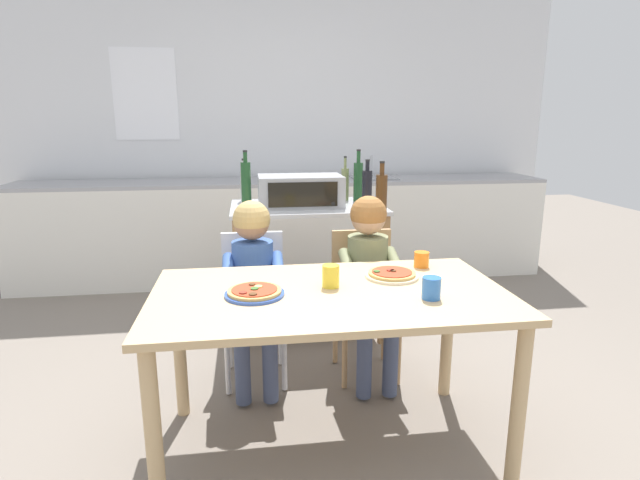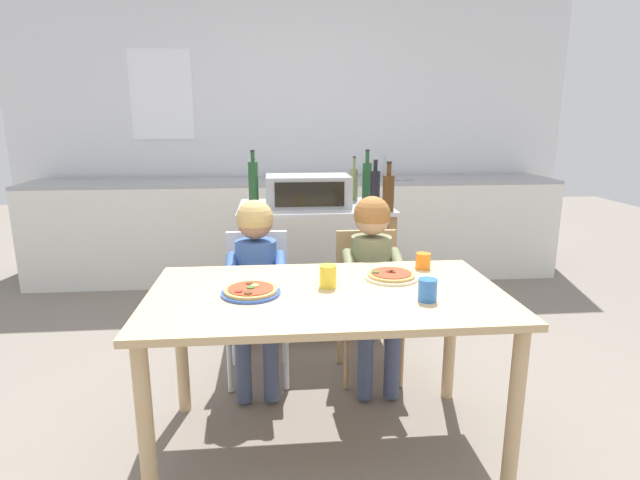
{
  "view_description": "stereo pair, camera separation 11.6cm",
  "coord_description": "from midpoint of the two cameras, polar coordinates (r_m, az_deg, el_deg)",
  "views": [
    {
      "loc": [
        -0.33,
        -1.99,
        1.44
      ],
      "look_at": [
        0.0,
        0.3,
        0.89
      ],
      "focal_mm": 28.51,
      "sensor_mm": 36.0,
      "label": 1
    },
    {
      "loc": [
        -0.21,
        -2.0,
        1.44
      ],
      "look_at": [
        0.0,
        0.3,
        0.89
      ],
      "focal_mm": 28.51,
      "sensor_mm": 36.0,
      "label": 2
    }
  ],
  "objects": [
    {
      "name": "bottle_brown_beer",
      "position": [
        3.36,
        4.31,
        5.96
      ],
      "size": [
        0.07,
        0.07,
        0.3
      ],
      "color": "black",
      "rests_on": "kitchen_island_cart"
    },
    {
      "name": "bottle_slim_sauce",
      "position": [
        3.53,
        3.36,
        6.67
      ],
      "size": [
        0.06,
        0.06,
        0.36
      ],
      "color": "#1E4723",
      "rests_on": "kitchen_island_cart"
    },
    {
      "name": "drinking_cup_orange",
      "position": [
        2.51,
        10.02,
        -2.17
      ],
      "size": [
        0.07,
        0.07,
        0.08
      ],
      "primitive_type": "cylinder",
      "color": "orange",
      "rests_on": "dining_table"
    },
    {
      "name": "back_wall_tiled",
      "position": [
        4.99,
        -5.19,
        12.41
      ],
      "size": [
        5.25,
        0.13,
        2.7
      ],
      "color": "silver",
      "rests_on": "ground"
    },
    {
      "name": "dining_chair_left",
      "position": [
        2.88,
        -8.59,
        -6.16
      ],
      "size": [
        0.36,
        0.36,
        0.81
      ],
      "color": "silver",
      "rests_on": "ground"
    },
    {
      "name": "pizza_plate_cream",
      "position": [
        2.33,
        6.65,
        -3.88
      ],
      "size": [
        0.24,
        0.24,
        0.03
      ],
      "color": "beige",
      "rests_on": "dining_table"
    },
    {
      "name": "dining_chair_right",
      "position": [
        2.91,
        3.83,
        -5.81
      ],
      "size": [
        0.36,
        0.36,
        0.81
      ],
      "color": "tan",
      "rests_on": "ground"
    },
    {
      "name": "dining_table",
      "position": [
        2.17,
        -0.42,
        -8.13
      ],
      "size": [
        1.49,
        0.84,
        0.74
      ],
      "color": "tan",
      "rests_on": "ground"
    },
    {
      "name": "ground_plane",
      "position": [
        3.49,
        -3.02,
        -10.91
      ],
      "size": [
        11.7,
        11.7,
        0.0
      ],
      "primitive_type": "plane",
      "color": "slate"
    },
    {
      "name": "bottle_dark_olive_oil",
      "position": [
        3.17,
        5.87,
        5.45
      ],
      "size": [
        0.07,
        0.07,
        0.31
      ],
      "color": "#4C2D14",
      "rests_on": "kitchen_island_cart"
    },
    {
      "name": "child_in_blue_striped_shirt",
      "position": [
        2.71,
        -8.74,
        -3.42
      ],
      "size": [
        0.32,
        0.42,
        1.0
      ],
      "color": "#424C6B",
      "rests_on": "ground"
    },
    {
      "name": "drinking_cup_blue",
      "position": [
        2.07,
        10.82,
        -5.34
      ],
      "size": [
        0.08,
        0.08,
        0.09
      ],
      "primitive_type": "cylinder",
      "color": "blue",
      "rests_on": "dining_table"
    },
    {
      "name": "child_in_olive_shirt",
      "position": [
        2.74,
        4.4,
        -2.9
      ],
      "size": [
        0.32,
        0.42,
        1.02
      ],
      "color": "#424C6B",
      "rests_on": "ground"
    },
    {
      "name": "toaster_oven",
      "position": [
        3.32,
        -3.23,
        5.51
      ],
      "size": [
        0.54,
        0.33,
        0.2
      ],
      "color": "#999BA0",
      "rests_on": "kitchen_island_cart"
    },
    {
      "name": "bottle_clear_vinegar",
      "position": [
        3.22,
        -9.33,
        6.11
      ],
      "size": [
        0.06,
        0.06,
        0.37
      ],
      "color": "#1E4723",
      "rests_on": "kitchen_island_cart"
    },
    {
      "name": "bottle_squat_spirits",
      "position": [
        3.57,
        1.89,
        6.37
      ],
      "size": [
        0.05,
        0.05,
        0.31
      ],
      "color": "olive",
      "rests_on": "kitchen_island_cart"
    },
    {
      "name": "pizza_plate_blue_rimmed",
      "position": [
        2.11,
        -8.94,
        -5.84
      ],
      "size": [
        0.25,
        0.25,
        0.03
      ],
      "color": "#3356B7",
      "rests_on": "dining_table"
    },
    {
      "name": "drinking_cup_yellow",
      "position": [
        2.18,
        -0.32,
        -4.08
      ],
      "size": [
        0.07,
        0.07,
        0.1
      ],
      "primitive_type": "cylinder",
      "color": "yellow",
      "rests_on": "dining_table"
    },
    {
      "name": "bottle_tall_green_wine",
      "position": [
        3.58,
        -9.4,
        6.15
      ],
      "size": [
        0.06,
        0.06,
        0.29
      ],
      "color": "#ADB7B2",
      "rests_on": "kitchen_island_cart"
    },
    {
      "name": "kitchen_island_cart",
      "position": [
        3.42,
        -2.4,
        -0.91
      ],
      "size": [
        1.0,
        0.64,
        0.88
      ],
      "color": "#B7BABF",
      "rests_on": "ground"
    },
    {
      "name": "kitchen_counter",
      "position": [
        4.69,
        -4.63,
        1.26
      ],
      "size": [
        4.73,
        0.6,
        1.1
      ],
      "color": "silver",
      "rests_on": "ground"
    }
  ]
}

